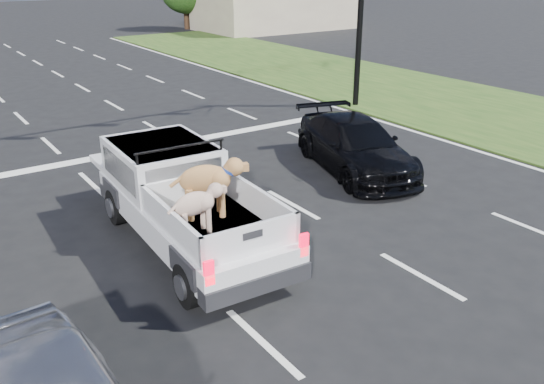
% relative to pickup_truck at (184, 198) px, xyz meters
% --- Properties ---
extents(ground, '(160.00, 160.00, 0.00)m').
position_rel_pickup_truck_xyz_m(ground, '(1.20, -3.68, -0.98)').
color(ground, black).
rests_on(ground, ground).
extents(road_markings, '(17.75, 60.00, 0.01)m').
position_rel_pickup_truck_xyz_m(road_markings, '(1.20, 2.88, -0.97)').
color(road_markings, silver).
rests_on(road_markings, ground).
extents(grass_shoulder_right, '(8.00, 60.00, 0.06)m').
position_rel_pickup_truck_xyz_m(grass_shoulder_right, '(14.20, 2.32, -0.95)').
color(grass_shoulder_right, '#1D3E13').
rests_on(grass_shoulder_right, ground).
extents(building_right, '(12.00, 7.00, 3.60)m').
position_rel_pickup_truck_xyz_m(building_right, '(23.20, 30.32, 0.82)').
color(building_right, tan).
rests_on(building_right, ground).
extents(pickup_truck, '(2.30, 5.61, 2.07)m').
position_rel_pickup_truck_xyz_m(pickup_truck, '(0.00, 0.00, 0.00)').
color(pickup_truck, black).
rests_on(pickup_truck, ground).
extents(black_coupe, '(3.27, 5.24, 1.42)m').
position_rel_pickup_truck_xyz_m(black_coupe, '(5.79, 1.32, -0.27)').
color(black_coupe, black).
rests_on(black_coupe, ground).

